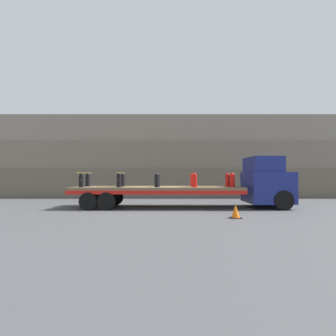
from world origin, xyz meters
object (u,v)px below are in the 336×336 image
Objects in this scene: fire_hydrant_black_far_0 at (88,180)px; fire_hydrant_black_far_1 at (123,180)px; fire_hydrant_red_near_3 at (195,180)px; fire_hydrant_red_far_3 at (193,180)px; fire_hydrant_red_near_4 at (233,180)px; truck_cab at (268,182)px; fire_hydrant_black_far_2 at (158,180)px; fire_hydrant_black_near_1 at (120,180)px; fire_hydrant_black_near_2 at (157,180)px; flatbed_trailer at (146,191)px; fire_hydrant_black_near_0 at (82,180)px; fire_hydrant_red_far_4 at (228,180)px; traffic_cone at (236,212)px.

fire_hydrant_black_far_1 is (2.07, 0.00, 0.00)m from fire_hydrant_black_far_0.
fire_hydrant_red_near_3 is 1.00× the size of fire_hydrant_red_far_3.
fire_hydrant_red_far_3 is 1.00× the size of fire_hydrant_red_near_4.
fire_hydrant_black_far_2 is at bearing 174.83° from truck_cab.
fire_hydrant_black_near_1 is 1.00× the size of fire_hydrant_red_far_3.
fire_hydrant_black_near_2 is at bearing -174.83° from truck_cab.
fire_hydrant_black_far_0 is at bearing 170.73° from flatbed_trailer.
fire_hydrant_black_near_0 is 1.00× the size of fire_hydrant_black_far_2.
truck_cab is 3.66× the size of fire_hydrant_black_far_0.
flatbed_trailer is 4.86m from fire_hydrant_red_near_4.
fire_hydrant_black_near_2 is 2.36m from fire_hydrant_red_far_3.
fire_hydrant_black_far_0 is 8.35m from fire_hydrant_red_near_4.
fire_hydrant_black_near_1 and fire_hydrant_red_near_3 have the same top height.
fire_hydrant_red_near_4 is at bearing -165.18° from truck_cab.
fire_hydrant_red_far_3 is (0.00, 1.14, 0.00)m from fire_hydrant_red_near_3.
fire_hydrant_black_far_2 is 1.00× the size of fire_hydrant_red_far_4.
fire_hydrant_black_far_2 is (2.07, 0.00, 0.00)m from fire_hydrant_black_far_1.
fire_hydrant_black_far_1 is (0.00, 1.14, 0.00)m from fire_hydrant_black_near_1.
flatbed_trailer is at bearing 180.00° from truck_cab.
fire_hydrant_black_far_0 reaches higher than traffic_cone.
fire_hydrant_red_near_3 is at bearing 0.00° from fire_hydrant_black_near_1.
fire_hydrant_red_far_3 is at bearing 90.00° from fire_hydrant_red_near_3.
fire_hydrant_black_far_2 is 1.00× the size of fire_hydrant_red_far_3.
flatbed_trailer is 1.64m from fire_hydrant_black_near_1.
fire_hydrant_black_far_0 is at bearing 169.61° from fire_hydrant_red_near_3.
fire_hydrant_black_near_2 is (-6.28, -0.57, 0.13)m from truck_cab.
fire_hydrant_black_far_0 is at bearing 90.00° from fire_hydrant_black_near_0.
fire_hydrant_black_near_0 and fire_hydrant_black_near_2 have the same top height.
fire_hydrant_black_far_1 and fire_hydrant_red_far_4 have the same top height.
fire_hydrant_black_near_0 and fire_hydrant_red_far_3 have the same top height.
traffic_cone is at bearing -29.21° from fire_hydrant_black_far_0.
fire_hydrant_black_far_1 is at bearing 176.11° from truck_cab.
fire_hydrant_black_near_0 is 2.07m from fire_hydrant_black_near_1.
flatbed_trailer is at bearing 9.27° from fire_hydrant_black_near_0.
flatbed_trailer is 12.14× the size of fire_hydrant_black_far_0.
fire_hydrant_red_far_3 reaches higher than traffic_cone.
fire_hydrant_black_far_1 and fire_hydrant_black_near_2 have the same top height.
fire_hydrant_black_near_2 is 4.29m from fire_hydrant_red_far_4.
fire_hydrant_red_far_4 is at bearing 15.37° from fire_hydrant_black_near_2.
truck_cab reaches higher than fire_hydrant_black_far_1.
fire_hydrant_red_near_4 is at bearing 0.00° from fire_hydrant_black_near_1.
fire_hydrant_black_near_2 is at bearing -90.00° from fire_hydrant_black_far_2.
fire_hydrant_red_far_4 is at bearing 6.77° from flatbed_trailer.
truck_cab is 6.31m from fire_hydrant_black_near_2.
fire_hydrant_black_near_2 is 1.00× the size of fire_hydrant_black_far_2.
fire_hydrant_black_far_0 is 1.00× the size of fire_hydrant_black_far_1.
truck_cab reaches higher than fire_hydrant_red_far_3.
traffic_cone is at bearing -101.61° from fire_hydrant_red_near_4.
flatbed_trailer is (-6.94, 0.00, -0.47)m from truck_cab.
fire_hydrant_red_near_4 is (6.20, 0.00, 0.00)m from fire_hydrant_black_near_1.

